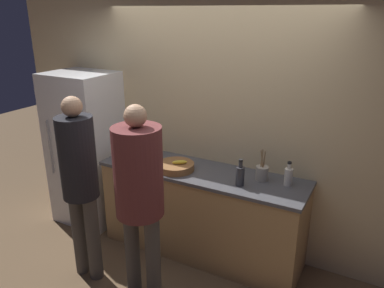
% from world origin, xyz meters
% --- Properties ---
extents(ground_plane, '(14.00, 14.00, 0.00)m').
position_xyz_m(ground_plane, '(0.00, 0.00, 0.00)').
color(ground_plane, brown).
extents(wall_back, '(5.20, 0.06, 2.60)m').
position_xyz_m(wall_back, '(0.00, 0.67, 1.30)').
color(wall_back, '#D6BC8C').
rests_on(wall_back, ground_plane).
extents(counter, '(2.13, 0.65, 0.94)m').
position_xyz_m(counter, '(0.00, 0.36, 0.47)').
color(counter, tan).
rests_on(counter, ground_plane).
extents(refrigerator, '(0.74, 0.66, 1.81)m').
position_xyz_m(refrigerator, '(-1.53, 0.34, 0.90)').
color(refrigerator, white).
rests_on(refrigerator, ground_plane).
extents(person_left, '(0.33, 0.33, 1.78)m').
position_xyz_m(person_left, '(-0.79, -0.51, 1.05)').
color(person_left, '#4C4742').
rests_on(person_left, ground_plane).
extents(person_center, '(0.40, 0.40, 1.79)m').
position_xyz_m(person_center, '(-0.13, -0.52, 1.10)').
color(person_center, '#4C4742').
rests_on(person_center, ground_plane).
extents(fruit_bowl, '(0.37, 0.37, 0.11)m').
position_xyz_m(fruit_bowl, '(-0.24, 0.25, 0.98)').
color(fruit_bowl, brown).
rests_on(fruit_bowl, counter).
extents(utensil_crock, '(0.12, 0.12, 0.30)m').
position_xyz_m(utensil_crock, '(0.60, 0.43, 1.01)').
color(utensil_crock, '#ADA393').
rests_on(utensil_crock, counter).
extents(bottle_clear, '(0.07, 0.07, 0.23)m').
position_xyz_m(bottle_clear, '(0.84, 0.44, 1.03)').
color(bottle_clear, silver).
rests_on(bottle_clear, counter).
extents(bottle_dark, '(0.08, 0.08, 0.26)m').
position_xyz_m(bottle_dark, '(0.46, 0.23, 1.04)').
color(bottle_dark, '#333338').
rests_on(bottle_dark, counter).
extents(cup_yellow, '(0.08, 0.08, 0.09)m').
position_xyz_m(cup_yellow, '(-0.70, 0.55, 0.99)').
color(cup_yellow, gold).
rests_on(cup_yellow, counter).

